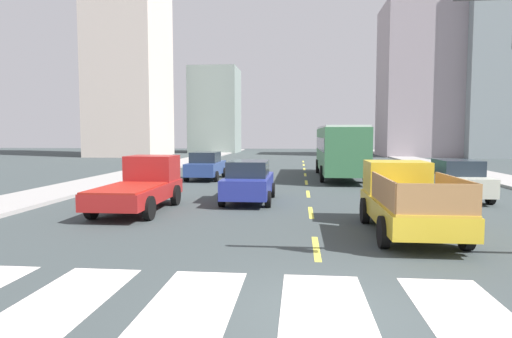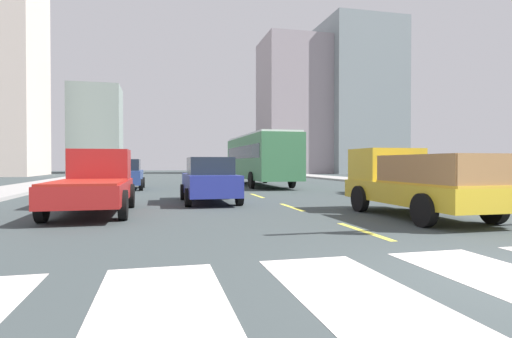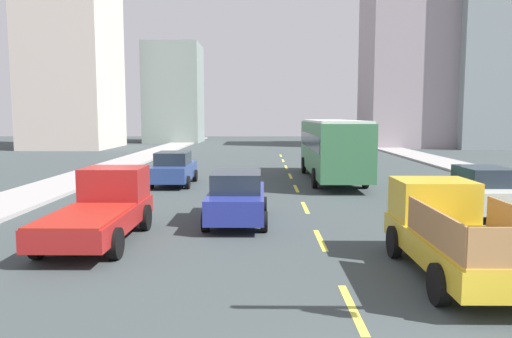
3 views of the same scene
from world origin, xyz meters
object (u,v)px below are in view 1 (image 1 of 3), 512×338
Objects in this scene: pickup_stakebed at (405,199)px; sedan_near_right at (206,166)px; pickup_dark at (142,185)px; city_bus at (339,148)px; sedan_far at (249,181)px; sedan_near_left at (456,180)px.

pickup_stakebed is 16.55m from sedan_near_right.
pickup_dark is 0.48× the size of city_bus.
city_bus reaches higher than sedan_near_right.
sedan_near_right is at bearing 114.16° from sedan_far.
pickup_stakebed is 0.48× the size of city_bus.
sedan_near_left is at bearing 11.62° from sedan_far.
city_bus is at bearing 13.36° from sedan_near_right.
pickup_stakebed is 9.39m from pickup_dark.
pickup_stakebed reaches higher than sedan_near_left.
sedan_near_left is at bearing 14.98° from pickup_dark.
city_bus is 2.45× the size of sedan_far.
pickup_dark is 1.18× the size of sedan_far.
pickup_stakebed is at bearing -119.61° from sedan_near_left.
city_bus reaches higher than pickup_stakebed.
sedan_near_right is at bearing 87.96° from pickup_dark.
sedan_far is (3.71, -8.85, 0.00)m from sedan_near_right.
sedan_far is (-5.15, 5.12, -0.08)m from pickup_stakebed.
city_bus reaches higher than sedan_far.
pickup_dark is at bearing -90.15° from sedan_near_right.
sedan_near_right is at bearing 123.71° from pickup_stakebed.
city_bus is 11.84m from sedan_far.
sedan_near_right is (0.06, 11.04, -0.06)m from pickup_dark.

